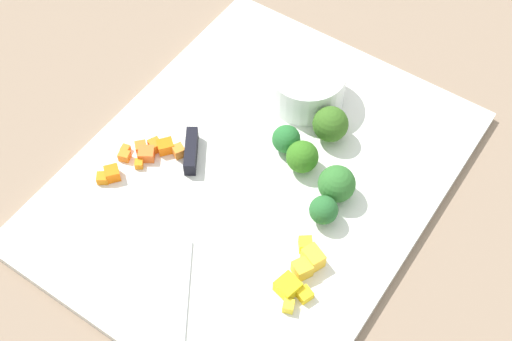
# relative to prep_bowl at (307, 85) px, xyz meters

# --- Properties ---
(ground_plane) EXTENTS (4.00, 4.00, 0.00)m
(ground_plane) POSITION_rel_prep_bowl_xyz_m (0.14, 0.02, -0.04)
(ground_plane) COLOR #89725D
(cutting_board) EXTENTS (0.50, 0.40, 0.01)m
(cutting_board) POSITION_rel_prep_bowl_xyz_m (0.14, 0.02, -0.03)
(cutting_board) COLOR white
(cutting_board) RESTS_ON ground_plane
(prep_bowl) EXTENTS (0.10, 0.10, 0.05)m
(prep_bowl) POSITION_rel_prep_bowl_xyz_m (0.00, 0.00, 0.00)
(prep_bowl) COLOR white
(prep_bowl) RESTS_ON cutting_board
(chef_knife) EXTENTS (0.28, 0.20, 0.02)m
(chef_knife) POSITION_rel_prep_bowl_xyz_m (0.22, -0.02, -0.02)
(chef_knife) COLOR silver
(chef_knife) RESTS_ON cutting_board
(carrot_dice_0) EXTENTS (0.02, 0.02, 0.01)m
(carrot_dice_0) POSITION_rel_prep_bowl_xyz_m (0.16, -0.08, -0.02)
(carrot_dice_0) COLOR orange
(carrot_dice_0) RESTS_ON cutting_board
(carrot_dice_1) EXTENTS (0.02, 0.02, 0.02)m
(carrot_dice_1) POSITION_rel_prep_bowl_xyz_m (0.23, -0.12, -0.02)
(carrot_dice_1) COLOR orange
(carrot_dice_1) RESTS_ON cutting_board
(carrot_dice_2) EXTENTS (0.01, 0.01, 0.01)m
(carrot_dice_2) POSITION_rel_prep_bowl_xyz_m (0.20, -0.11, -0.02)
(carrot_dice_2) COLOR orange
(carrot_dice_2) RESTS_ON cutting_board
(carrot_dice_3) EXTENTS (0.02, 0.02, 0.01)m
(carrot_dice_3) POSITION_rel_prep_bowl_xyz_m (0.18, -0.12, -0.02)
(carrot_dice_3) COLOR orange
(carrot_dice_3) RESTS_ON cutting_board
(carrot_dice_4) EXTENTS (0.01, 0.01, 0.01)m
(carrot_dice_4) POSITION_rel_prep_bowl_xyz_m (0.20, -0.14, -0.02)
(carrot_dice_4) COLOR orange
(carrot_dice_4) RESTS_ON cutting_board
(carrot_dice_5) EXTENTS (0.02, 0.03, 0.01)m
(carrot_dice_5) POSITION_rel_prep_bowl_xyz_m (0.19, -0.11, -0.02)
(carrot_dice_5) COLOR orange
(carrot_dice_5) RESTS_ON cutting_board
(carrot_dice_6) EXTENTS (0.02, 0.02, 0.01)m
(carrot_dice_6) POSITION_rel_prep_bowl_xyz_m (0.17, -0.10, -0.02)
(carrot_dice_6) COLOR orange
(carrot_dice_6) RESTS_ON cutting_board
(carrot_dice_7) EXTENTS (0.01, 0.02, 0.01)m
(carrot_dice_7) POSITION_rel_prep_bowl_xyz_m (0.21, -0.13, -0.02)
(carrot_dice_7) COLOR orange
(carrot_dice_7) RESTS_ON cutting_board
(carrot_dice_8) EXTENTS (0.02, 0.02, 0.01)m
(carrot_dice_8) POSITION_rel_prep_bowl_xyz_m (0.24, -0.13, -0.02)
(carrot_dice_8) COLOR orange
(carrot_dice_8) RESTS_ON cutting_board
(carrot_dice_9) EXTENTS (0.02, 0.02, 0.01)m
(carrot_dice_9) POSITION_rel_prep_bowl_xyz_m (0.17, -0.11, -0.02)
(carrot_dice_9) COLOR orange
(carrot_dice_9) RESTS_ON cutting_board
(pepper_dice_0) EXTENTS (0.02, 0.02, 0.02)m
(pepper_dice_0) POSITION_rel_prep_bowl_xyz_m (0.19, 0.12, -0.02)
(pepper_dice_0) COLOR yellow
(pepper_dice_0) RESTS_ON cutting_board
(pepper_dice_1) EXTENTS (0.02, 0.02, 0.02)m
(pepper_dice_1) POSITION_rel_prep_bowl_xyz_m (0.22, 0.13, -0.02)
(pepper_dice_1) COLOR yellow
(pepper_dice_1) RESTS_ON cutting_board
(pepper_dice_2) EXTENTS (0.02, 0.02, 0.01)m
(pepper_dice_2) POSITION_rel_prep_bowl_xyz_m (0.24, 0.15, -0.02)
(pepper_dice_2) COLOR yellow
(pepper_dice_2) RESTS_ON cutting_board
(pepper_dice_3) EXTENTS (0.03, 0.03, 0.02)m
(pepper_dice_3) POSITION_rel_prep_bowl_xyz_m (0.20, 0.13, -0.01)
(pepper_dice_3) COLOR yellow
(pepper_dice_3) RESTS_ON cutting_board
(pepper_dice_4) EXTENTS (0.02, 0.02, 0.01)m
(pepper_dice_4) POSITION_rel_prep_bowl_xyz_m (0.26, 0.14, -0.02)
(pepper_dice_4) COLOR yellow
(pepper_dice_4) RESTS_ON cutting_board
(pepper_dice_5) EXTENTS (0.03, 0.03, 0.02)m
(pepper_dice_5) POSITION_rel_prep_bowl_xyz_m (0.24, 0.13, -0.02)
(pepper_dice_5) COLOR yellow
(pepper_dice_5) RESTS_ON cutting_board
(broccoli_floret_0) EXTENTS (0.04, 0.04, 0.04)m
(broccoli_floret_0) POSITION_rel_prep_bowl_xyz_m (0.11, 0.11, -0.00)
(broccoli_floret_0) COLOR #8DC166
(broccoli_floret_0) RESTS_ON cutting_board
(broccoli_floret_1) EXTENTS (0.03, 0.03, 0.04)m
(broccoli_floret_1) POSITION_rel_prep_bowl_xyz_m (0.14, 0.11, -0.01)
(broccoli_floret_1) COLOR #8FC066
(broccoli_floret_1) RESTS_ON cutting_board
(broccoli_floret_2) EXTENTS (0.04, 0.04, 0.05)m
(broccoli_floret_2) POSITION_rel_prep_bowl_xyz_m (0.04, 0.06, 0.00)
(broccoli_floret_2) COLOR #8EBB57
(broccoli_floret_2) RESTS_ON cutting_board
(broccoli_floret_3) EXTENTS (0.03, 0.03, 0.04)m
(broccoli_floret_3) POSITION_rel_prep_bowl_xyz_m (0.08, 0.02, -0.01)
(broccoli_floret_3) COLOR #90B36C
(broccoli_floret_3) RESTS_ON cutting_board
(broccoli_floret_4) EXTENTS (0.04, 0.04, 0.04)m
(broccoli_floret_4) POSITION_rel_prep_bowl_xyz_m (0.10, 0.05, -0.00)
(broccoli_floret_4) COLOR #82C357
(broccoli_floret_4) RESTS_ON cutting_board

